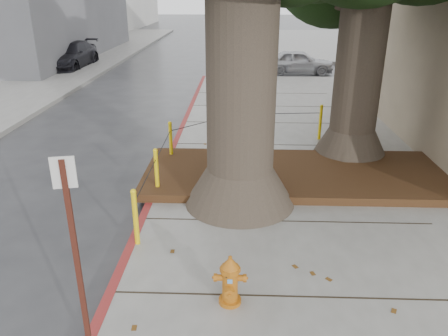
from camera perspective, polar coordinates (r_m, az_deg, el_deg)
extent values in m
plane|color=#28282B|center=(6.07, 4.84, -17.38)|extent=(140.00, 140.00, 0.00)
cube|color=slate|center=(35.43, 12.94, 15.70)|extent=(16.00, 20.00, 0.15)
cube|color=maroon|center=(8.28, -9.88, -5.29)|extent=(0.14, 26.00, 0.16)
cube|color=black|center=(9.38, 9.43, -0.79)|extent=(6.40, 2.60, 0.16)
cone|color=#4C3F33|center=(8.10, 2.07, -2.25)|extent=(2.04, 2.04, 0.70)
cylinder|color=#4C3F33|center=(7.48, 2.29, 12.03)|extent=(1.20, 1.20, 4.22)
cone|color=#4C3F33|center=(10.74, 16.17, 3.18)|extent=(1.77, 1.77, 0.70)
cylinder|color=#4C3F33|center=(10.32, 17.27, 12.76)|extent=(1.04, 1.04, 3.84)
cylinder|color=yellow|center=(6.90, -11.48, -6.44)|extent=(0.08, 0.08, 0.90)
sphere|color=yellow|center=(6.70, -11.77, -3.06)|extent=(0.09, 0.09, 0.09)
cylinder|color=yellow|center=(8.48, -8.79, -0.60)|extent=(0.08, 0.08, 0.90)
sphere|color=yellow|center=(8.32, -8.97, 2.26)|extent=(0.09, 0.09, 0.09)
cylinder|color=yellow|center=(10.13, -6.96, 3.38)|extent=(0.08, 0.08, 0.90)
sphere|color=yellow|center=(10.00, -7.08, 5.81)|extent=(0.09, 0.09, 0.09)
cylinder|color=yellow|center=(11.44, 1.66, 5.75)|extent=(0.08, 0.08, 0.90)
sphere|color=yellow|center=(11.32, 1.69, 7.93)|extent=(0.09, 0.09, 0.09)
cylinder|color=yellow|center=(11.82, 12.46, 5.78)|extent=(0.08, 0.08, 0.90)
sphere|color=yellow|center=(11.70, 12.64, 7.89)|extent=(0.09, 0.09, 0.09)
cylinder|color=black|center=(7.57, -10.12, -1.37)|extent=(0.02, 1.80, 0.02)
cylinder|color=black|center=(9.21, -7.88, 3.14)|extent=(0.02, 1.80, 0.02)
cylinder|color=black|center=(10.67, -2.42, 6.03)|extent=(1.51, 1.51, 0.02)
cylinder|color=black|center=(11.50, 7.21, 7.08)|extent=(2.20, 0.22, 0.02)
cylinder|color=#BB6313|center=(5.84, 0.78, -16.91)|extent=(0.29, 0.29, 0.05)
cylinder|color=#BB6313|center=(5.69, 0.79, -15.02)|extent=(0.20, 0.20, 0.45)
cylinder|color=#BB6313|center=(5.55, 0.80, -13.10)|extent=(0.26, 0.26, 0.06)
cone|color=#BB6313|center=(5.50, 0.81, -12.38)|extent=(0.24, 0.24, 0.13)
cylinder|color=#BB6313|center=(5.45, 0.81, -11.68)|extent=(0.05, 0.05, 0.04)
cylinder|color=#BB6313|center=(5.62, -0.43, -14.12)|extent=(0.13, 0.08, 0.08)
cylinder|color=#BB6313|center=(5.62, 2.02, -14.16)|extent=(0.13, 0.08, 0.08)
cylinder|color=#BB6313|center=(5.60, 0.76, -15.69)|extent=(0.12, 0.13, 0.12)
cube|color=#5999D8|center=(5.53, 0.77, -14.62)|extent=(0.06, 0.00, 0.06)
cube|color=#471911|center=(4.79, -18.61, -11.64)|extent=(0.07, 0.07, 2.27)
cube|color=silver|center=(4.33, -20.22, -0.56)|extent=(0.23, 0.07, 0.32)
imported|color=#B9B9BE|center=(22.17, 9.73, 13.52)|extent=(3.43, 1.53, 1.15)
imported|color=maroon|center=(24.13, 21.00, 13.13)|extent=(3.59, 1.34, 1.17)
imported|color=black|center=(24.63, -19.56, 13.69)|extent=(2.05, 4.72, 1.35)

